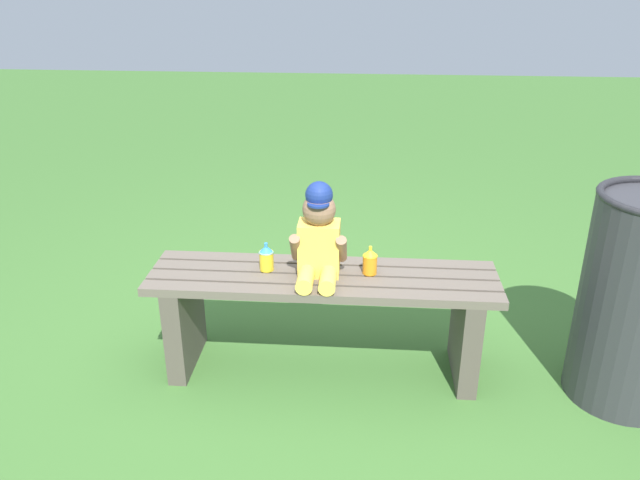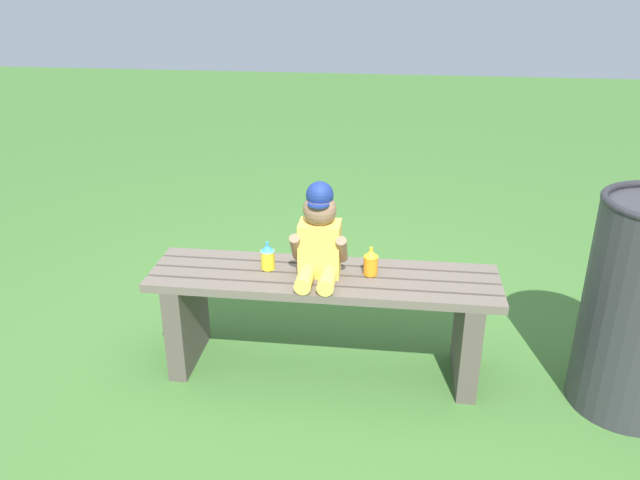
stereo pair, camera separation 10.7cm
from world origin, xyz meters
TOP-DOWN VIEW (x-y plane):
  - ground_plane at (0.00, 0.00)m, footprint 16.00×16.00m
  - park_bench at (0.00, 0.00)m, footprint 1.47×0.37m
  - child_figure at (-0.02, -0.01)m, footprint 0.23×0.27m
  - sippy_cup_left at (-0.24, 0.03)m, footprint 0.06×0.06m
  - sippy_cup_right at (0.20, 0.03)m, footprint 0.06×0.06m

SIDE VIEW (x-z plane):
  - ground_plane at x=0.00m, z-range 0.00..0.00m
  - park_bench at x=0.00m, z-range 0.08..0.54m
  - sippy_cup_left at x=-0.24m, z-range 0.46..0.59m
  - sippy_cup_right at x=0.20m, z-range 0.46..0.59m
  - child_figure at x=-0.02m, z-range 0.44..0.85m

